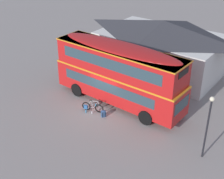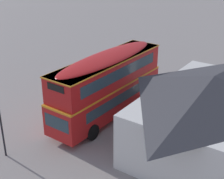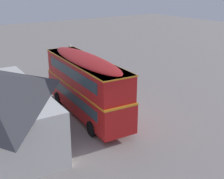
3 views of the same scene
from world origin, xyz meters
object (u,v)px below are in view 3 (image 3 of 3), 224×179
Objects in this scene: backpack_on_ground at (109,105)px; water_bottle_clear_plastic at (117,110)px; double_decker_bus at (86,84)px; water_bottle_blue_sports at (122,111)px; street_lamp at (70,60)px; touring_bicycle at (116,108)px.

backpack_on_ground reaches higher than water_bottle_clear_plastic.
double_decker_bus is 45.87× the size of water_bottle_clear_plastic.
water_bottle_blue_sports is (-1.39, -0.30, -0.15)m from backpack_on_ground.
street_lamp is (8.91, -0.02, 2.51)m from water_bottle_blue_sports.
double_decker_bus is 3.30m from backpack_on_ground.
backpack_on_ground is 0.12× the size of street_lamp.
street_lamp is (8.65, -0.43, 2.25)m from touring_bicycle.
touring_bicycle reaches higher than backpack_on_ground.
backpack_on_ground is 2.04× the size of water_bottle_blue_sports.
street_lamp reaches higher than water_bottle_blue_sports.
water_bottle_clear_plastic is 0.06× the size of street_lamp.
double_decker_bus is 21.18× the size of backpack_on_ground.
double_decker_bus reaches higher than street_lamp.
water_bottle_blue_sports is 9.25m from street_lamp.
street_lamp reaches higher than backpack_on_ground.
street_lamp is (7.67, -2.60, -0.02)m from double_decker_bus.
touring_bicycle is 7.17× the size of water_bottle_clear_plastic.
water_bottle_clear_plastic is at bearing 17.63° from water_bottle_blue_sports.
backpack_on_ground is 7.88m from street_lamp.
touring_bicycle is 3.31× the size of backpack_on_ground.
water_bottle_blue_sports reaches higher than water_bottle_clear_plastic.
water_bottle_blue_sports is 1.06× the size of water_bottle_clear_plastic.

